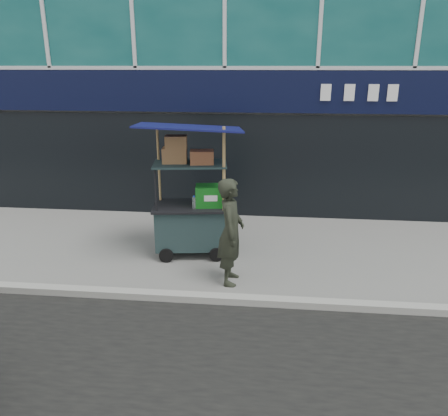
# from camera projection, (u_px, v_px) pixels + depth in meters

# --- Properties ---
(ground) EXTENTS (80.00, 80.00, 0.00)m
(ground) POSITION_uv_depth(u_px,v_px,m) (200.00, 295.00, 6.93)
(ground) COLOR slate
(ground) RESTS_ON ground
(curb) EXTENTS (80.00, 0.18, 0.12)m
(curb) POSITION_uv_depth(u_px,v_px,m) (198.00, 298.00, 6.72)
(curb) COLOR #999991
(curb) RESTS_ON ground
(vendor_cart) EXTENTS (2.03, 1.56, 2.53)m
(vendor_cart) POSITION_uv_depth(u_px,v_px,m) (192.00, 210.00, 8.18)
(vendor_cart) COLOR #1B2E2E
(vendor_cart) RESTS_ON ground
(vendor_man) EXTENTS (0.43, 0.66, 1.78)m
(vendor_man) POSITION_uv_depth(u_px,v_px,m) (231.00, 232.00, 7.08)
(vendor_man) COLOR black
(vendor_man) RESTS_ON ground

